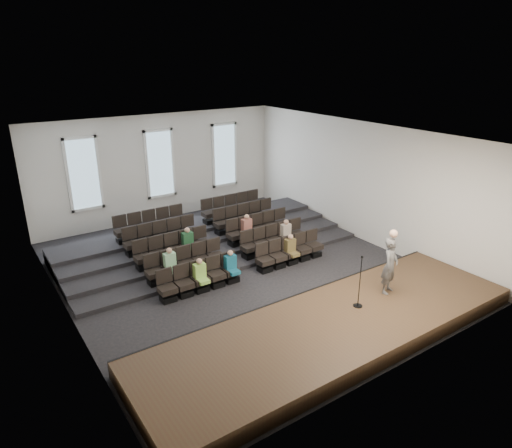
{
  "coord_description": "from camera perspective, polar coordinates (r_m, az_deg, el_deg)",
  "views": [
    {
      "loc": [
        -8.07,
        -13.0,
        7.57
      ],
      "look_at": [
        1.08,
        0.5,
        1.45
      ],
      "focal_mm": 32.0,
      "sensor_mm": 36.0,
      "label": 1
    }
  ],
  "objects": [
    {
      "name": "ceiling",
      "position": [
        15.51,
        -2.31,
        11.06
      ],
      "size": [
        12.0,
        14.0,
        0.02
      ],
      "primitive_type": "cube",
      "color": "white",
      "rests_on": "ground"
    },
    {
      "name": "ground",
      "position": [
        17.07,
        -2.07,
        -5.77
      ],
      "size": [
        14.0,
        14.0,
        0.0
      ],
      "primitive_type": "plane",
      "color": "black",
      "rests_on": "ground"
    },
    {
      "name": "stage_lip",
      "position": [
        14.56,
        5.02,
        -9.68
      ],
      "size": [
        11.8,
        0.06,
        0.52
      ],
      "primitive_type": "cube",
      "color": "black",
      "rests_on": "ground"
    },
    {
      "name": "mic_stand",
      "position": [
        13.9,
        12.75,
        -8.23
      ],
      "size": [
        0.28,
        0.28,
        1.65
      ],
      "color": "black",
      "rests_on": "stage"
    },
    {
      "name": "windows",
      "position": [
        22.06,
        -11.9,
        7.39
      ],
      "size": [
        8.44,
        0.1,
        3.24
      ],
      "color": "white",
      "rests_on": "wall_back"
    },
    {
      "name": "risers",
      "position": [
        19.51,
        -7.04,
        -1.79
      ],
      "size": [
        11.8,
        4.8,
        0.6
      ],
      "color": "black",
      "rests_on": "ground"
    },
    {
      "name": "wall_back",
      "position": [
        22.17,
        -11.93,
        6.91
      ],
      "size": [
        12.0,
        0.04,
        5.0
      ],
      "primitive_type": "cube",
      "color": "silver",
      "rests_on": "ground"
    },
    {
      "name": "speaker",
      "position": [
        14.74,
        16.41,
        -5.02
      ],
      "size": [
        0.77,
        0.63,
        1.82
      ],
      "primitive_type": "imported",
      "rotation": [
        0.0,
        0.0,
        0.34
      ],
      "color": "#53514F",
      "rests_on": "stage"
    },
    {
      "name": "wall_right",
      "position": [
        19.82,
        12.79,
        5.25
      ],
      "size": [
        0.04,
        14.0,
        5.0
      ],
      "primitive_type": "cube",
      "color": "silver",
      "rests_on": "ground"
    },
    {
      "name": "audience",
      "position": [
        16.91,
        -2.94,
        -3.02
      ],
      "size": [
        5.45,
        2.64,
        1.1
      ],
      "color": "#9DD756",
      "rests_on": "seating_rows"
    },
    {
      "name": "stage",
      "position": [
        13.45,
        9.87,
        -12.73
      ],
      "size": [
        11.8,
        3.6,
        0.5
      ],
      "primitive_type": "cube",
      "color": "#3E2D1A",
      "rests_on": "ground"
    },
    {
      "name": "wall_left",
      "position": [
        14.1,
        -23.4,
        -2.28
      ],
      "size": [
        0.04,
        14.0,
        5.0
      ],
      "primitive_type": "cube",
      "color": "silver",
      "rests_on": "ground"
    },
    {
      "name": "wall_front",
      "position": [
        11.25,
        17.34,
        -7.24
      ],
      "size": [
        12.0,
        0.04,
        5.0
      ],
      "primitive_type": "cube",
      "color": "silver",
      "rests_on": "ground"
    },
    {
      "name": "seating_rows",
      "position": [
        18.0,
        -4.71,
        -2.0
      ],
      "size": [
        6.8,
        4.7,
        1.67
      ],
      "color": "black",
      "rests_on": "ground"
    }
  ]
}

